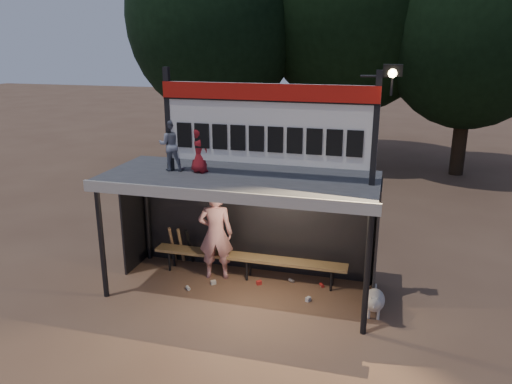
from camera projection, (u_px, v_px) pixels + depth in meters
ground at (241, 290)px, 9.74m from camera, size 80.00×80.00×0.00m
player at (216, 234)px, 10.00m from camera, size 0.78×0.60×1.91m
child_a at (171, 144)px, 9.28m from camera, size 0.55×0.48×0.98m
child_b at (199, 149)px, 9.15m from camera, size 0.49×0.42×0.86m
dugout_shelter at (244, 196)px, 9.42m from camera, size 5.10×2.08×2.32m
scoreboard_assembly at (270, 122)px, 8.62m from camera, size 4.10×0.27×1.99m
bench at (248, 258)px, 10.12m from camera, size 4.00×0.35×0.48m
tree_left at (214, 16)px, 18.36m from camera, size 6.46×6.46×9.27m
tree_right at (474, 24)px, 16.66m from camera, size 6.08×6.08×8.72m
dog at (374, 301)px, 8.78m from camera, size 0.36×0.81×0.49m
bats at (181, 245)px, 10.77m from camera, size 0.49×0.33×0.84m
litter at (263, 286)px, 9.80m from camera, size 2.63×0.97×0.08m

